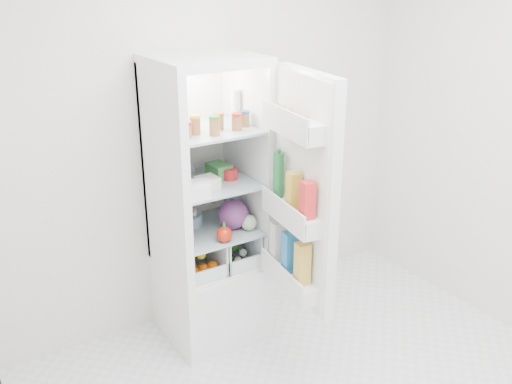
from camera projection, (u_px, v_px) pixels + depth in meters
room_walls at (379, 136)px, 2.40m from camera, size 3.02×3.02×2.61m
refrigerator at (206, 236)px, 3.62m from camera, size 0.60×0.60×1.80m
shelf_low at (211, 229)px, 3.54m from camera, size 0.49×0.53×0.01m
shelf_mid at (209, 182)px, 3.43m from camera, size 0.49×0.53×0.02m
shelf_top at (207, 129)px, 3.31m from camera, size 0.49×0.53×0.02m
crisper_left at (194, 252)px, 3.53m from camera, size 0.23×0.46×0.22m
crisper_right at (228, 243)px, 3.65m from camera, size 0.23×0.46×0.22m
condiment_jars at (210, 124)px, 3.22m from camera, size 0.46×0.32×0.08m
squeeze_bottle at (235, 106)px, 3.41m from camera, size 0.07×0.07×0.19m
tub_white at (198, 189)px, 3.18m from camera, size 0.17×0.17×0.09m
tub_cream at (207, 183)px, 3.30m from camera, size 0.13×0.13×0.07m
tin_red at (230, 174)px, 3.45m from camera, size 0.11×0.11×0.06m
foil_tray at (180, 172)px, 3.52m from camera, size 0.22×0.19×0.04m
tub_green at (219, 170)px, 3.48m from camera, size 0.12×0.16×0.09m
red_cabbage at (233, 214)px, 3.51m from camera, size 0.19×0.19×0.19m
bell_pepper at (224, 234)px, 3.34m from camera, size 0.09×0.09×0.09m
mushroom_bowl at (190, 219)px, 3.57m from camera, size 0.18×0.18×0.07m
salad_bag at (249, 223)px, 3.50m from camera, size 0.10×0.10×0.10m
citrus_pile at (195, 257)px, 3.53m from camera, size 0.20×0.31×0.16m
veg_pile at (229, 250)px, 3.67m from camera, size 0.16×0.30×0.10m
fridge_door at (301, 197)px, 3.10m from camera, size 0.24×0.60×1.30m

